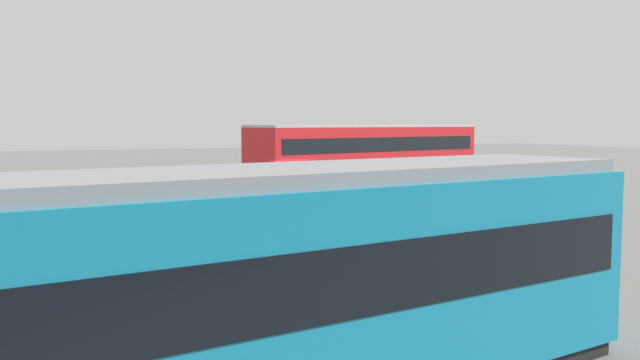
# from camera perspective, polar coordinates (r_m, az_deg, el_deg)

# --- Properties ---
(ground_plane) EXTENTS (160.00, 160.00, 0.00)m
(ground_plane) POSITION_cam_1_polar(r_m,az_deg,el_deg) (24.58, -1.25, -4.17)
(ground_plane) COLOR slate
(double_decker_bus) EXTENTS (12.11, 5.22, 3.80)m
(double_decker_bus) POSITION_cam_1_polar(r_m,az_deg,el_deg) (29.44, 4.11, 1.12)
(double_decker_bus) COLOR red
(double_decker_bus) RESTS_ON ground
(tram_yellow) EXTENTS (14.78, 4.70, 3.27)m
(tram_yellow) POSITION_cam_1_polar(r_m,az_deg,el_deg) (8.45, -12.62, -10.04)
(tram_yellow) COLOR teal
(tram_yellow) RESTS_ON ground
(pedestrian_near_railing) EXTENTS (0.45, 0.45, 1.77)m
(pedestrian_near_railing) POSITION_cam_1_polar(r_m,az_deg,el_deg) (17.79, 0.10, -4.28)
(pedestrian_near_railing) COLOR #33384C
(pedestrian_near_railing) RESTS_ON ground
(pedestrian_railing) EXTENTS (7.02, 0.75, 1.08)m
(pedestrian_railing) POSITION_cam_1_polar(r_m,az_deg,el_deg) (17.59, -1.21, -5.36)
(pedestrian_railing) COLOR gray
(pedestrian_railing) RESTS_ON ground
(info_sign) EXTENTS (1.28, 0.15, 2.50)m
(info_sign) POSITION_cam_1_polar(r_m,az_deg,el_deg) (16.82, -14.21, -2.43)
(info_sign) COLOR slate
(info_sign) RESTS_ON ground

